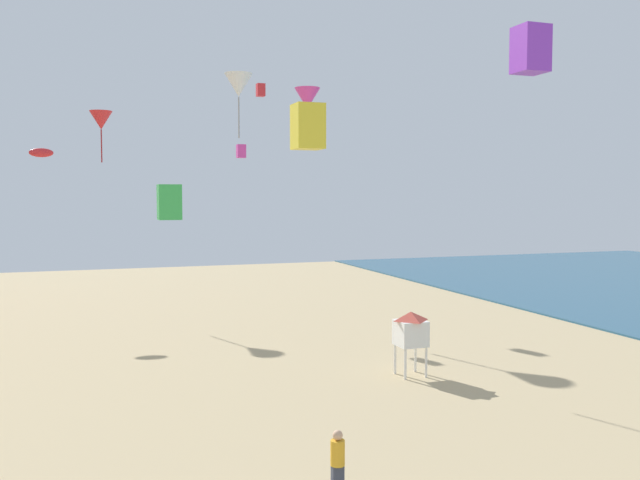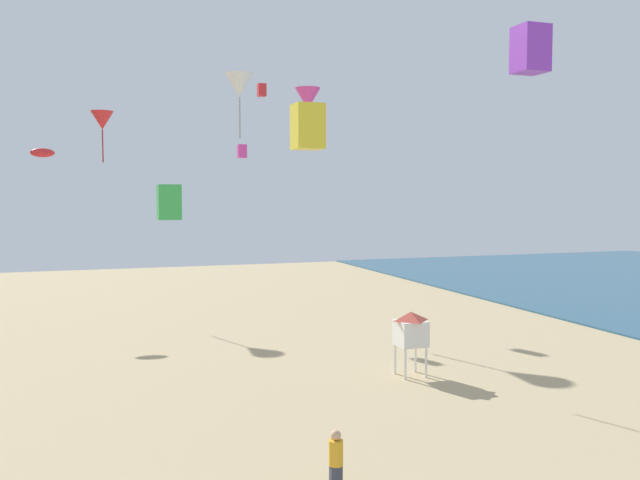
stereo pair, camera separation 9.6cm
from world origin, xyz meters
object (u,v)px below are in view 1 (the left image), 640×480
Objects in this scene: kite_magenta_box at (241,151)px; kite_purple_box at (531,49)px; kite_yellow_box at (308,127)px; kite_red_delta at (101,120)px; kite_red_parafoil at (41,153)px; lifeguard_stand at (411,330)px; kite_magenta_delta at (307,99)px; kite_flyer at (338,460)px; kite_red_box_2 at (261,90)px; kite_white_delta at (239,85)px; kite_green_box at (169,202)px.

kite_purple_box is at bearing -72.61° from kite_magenta_box.
kite_purple_box is at bearing -32.18° from kite_yellow_box.
kite_red_parafoil is (-3.51, -3.04, -2.34)m from kite_red_delta.
kite_magenta_box is at bearing 98.49° from lifeguard_stand.
kite_magenta_delta is 17.94m from kite_red_parafoil.
kite_magenta_box is at bearing 86.92° from kite_yellow_box.
kite_flyer is 20.14m from kite_magenta_delta.
kite_magenta_delta is 3.57× the size of kite_magenta_box.
kite_red_delta is at bearing 119.20° from kite_magenta_delta.
kite_red_box_2 is at bearing 96.96° from kite_purple_box.
kite_magenta_delta is 0.70× the size of kite_white_delta.
kite_magenta_box is (-1.35, 8.18, -2.00)m from kite_magenta_delta.
kite_white_delta is at bearing 104.40° from kite_purple_box.
kite_purple_box is (9.27, 5.61, 11.24)m from kite_flyer.
kite_red_parafoil is 0.81× the size of kite_yellow_box.
kite_red_delta is 23.49m from kite_yellow_box.
kite_red_box_2 is 0.31× the size of kite_magenta_delta.
kite_white_delta reaches higher than kite_red_delta.
kite_white_delta is at bearing 79.98° from kite_magenta_box.
kite_magenta_box is at bearing -45.63° from kite_red_delta.
lifeguard_stand is 17.49m from kite_magenta_box.
kite_yellow_box is at bearing -62.13° from kite_red_parafoil.
kite_white_delta is (-2.40, -3.93, -0.40)m from kite_red_box_2.
lifeguard_stand is 12.29m from kite_magenta_delta.
kite_green_box is (-8.90, -22.15, -7.39)m from kite_red_box_2.
kite_red_parafoil is 0.86× the size of kite_purple_box.
lifeguard_stand is at bearing -54.33° from kite_red_parafoil.
kite_purple_box reaches higher than kite_green_box.
kite_red_parafoil is 0.35× the size of kite_white_delta.
kite_yellow_box reaches higher than kite_magenta_box.
kite_magenta_box is at bearing -100.02° from kite_white_delta.
kite_red_parafoil is at bearing 122.05° from lifeguard_stand.
kite_flyer is at bearing -97.74° from kite_magenta_box.
kite_flyer is 0.64× the size of lifeguard_stand.
kite_red_delta is at bearing 40.91° from kite_red_parafoil.
kite_red_box_2 is 14.72m from kite_red_parafoil.
kite_white_delta is at bearing 85.91° from kite_yellow_box.
kite_flyer is 30.20m from kite_white_delta.
kite_flyer is 0.42× the size of kite_white_delta.
kite_magenta_delta is at bearing 101.55° from lifeguard_stand.
kite_red_delta reaches higher than kite_red_parafoil.
kite_magenta_delta is at bearing -80.61° from kite_magenta_box.
kite_green_box is at bearing -134.44° from kite_magenta_delta.
kite_red_box_2 is 0.62× the size of kite_red_parafoil.
kite_yellow_box is at bearing -94.09° from kite_white_delta.
kite_red_delta reaches higher than kite_yellow_box.
kite_purple_box reaches higher than lifeguard_stand.
lifeguard_stand is at bearing -74.84° from kite_magenta_delta.
kite_flyer is 2.11× the size of kite_magenta_box.
kite_red_parafoil reaches higher than kite_green_box.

